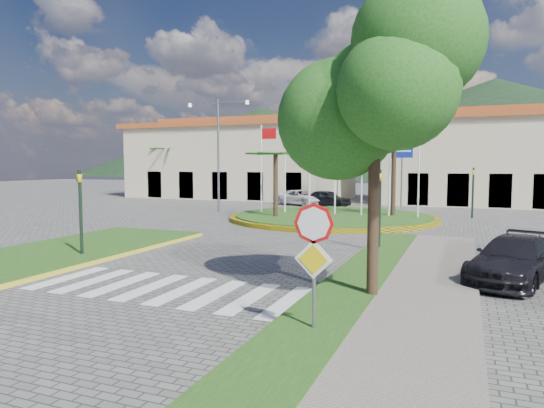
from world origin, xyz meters
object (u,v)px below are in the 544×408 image
at_px(white_van, 299,198).
at_px(car_side_right, 514,259).
at_px(stop_sign, 314,247).
at_px(roundabout_island, 333,217).
at_px(deciduous_tree, 375,90).
at_px(car_dark_b, 482,199).
at_px(car_dark_a, 327,198).

bearing_deg(white_van, car_side_right, -127.87).
bearing_deg(stop_sign, roundabout_island, 103.73).
distance_m(stop_sign, deciduous_tree, 4.59).
distance_m(white_van, car_dark_b, 14.50).
relative_size(deciduous_tree, car_side_right, 1.51).
xyz_separation_m(white_van, car_dark_a, (2.49, -0.37, 0.04)).
relative_size(white_van, car_dark_b, 1.17).
xyz_separation_m(car_dark_a, car_side_right, (11.77, -22.43, -0.02)).
distance_m(stop_sign, car_dark_a, 29.98).
height_order(deciduous_tree, white_van, deciduous_tree).
bearing_deg(stop_sign, car_side_right, 58.08).
relative_size(stop_sign, deciduous_tree, 0.39).
xyz_separation_m(roundabout_island, car_dark_a, (-2.81, 8.91, 0.49)).
distance_m(deciduous_tree, white_van, 28.77).
relative_size(stop_sign, white_van, 0.59).
xyz_separation_m(white_van, car_dark_b, (14.06, 3.53, 0.01)).
relative_size(deciduous_tree, car_dark_a, 1.73).
distance_m(white_van, car_side_right, 26.89).
distance_m(stop_sign, white_van, 31.06).
bearing_deg(car_side_right, car_dark_a, 136.83).
bearing_deg(car_side_right, stop_sign, -102.78).
height_order(roundabout_island, car_dark_a, roundabout_island).
bearing_deg(deciduous_tree, car_dark_a, 107.78).
bearing_deg(stop_sign, white_van, 109.18).
bearing_deg(deciduous_tree, car_dark_b, 83.75).
height_order(roundabout_island, car_dark_b, roundabout_island).
bearing_deg(roundabout_island, car_dark_b, 55.64).
bearing_deg(car_dark_b, deciduous_tree, 167.54).
height_order(stop_sign, white_van, stop_sign).
relative_size(roundabout_island, car_side_right, 2.83).
bearing_deg(roundabout_island, car_dark_a, 107.52).
relative_size(roundabout_island, deciduous_tree, 1.87).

